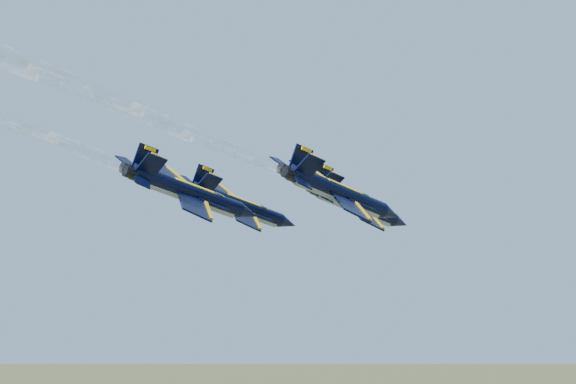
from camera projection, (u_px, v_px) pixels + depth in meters
The scene contains 5 objects.
jet_lead at pixel (357, 205), 111.81m from camera, with size 11.52×18.16×7.90m.
jet_left at pixel (240, 205), 112.96m from camera, with size 11.52×18.16×7.90m.
jet_right at pixel (341, 193), 97.35m from camera, with size 11.52×18.16×7.90m.
jet_slot at pixel (191, 192), 96.71m from camera, with size 11.52×18.16×7.90m.
smoke_trail_lead at pixel (29, 181), 86.47m from camera, with size 24.67×52.26×2.47m.
Camera 1 is at (50.95, -94.30, 89.13)m, focal length 55.00 mm.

